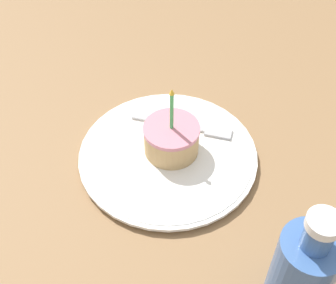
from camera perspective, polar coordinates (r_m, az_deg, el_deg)
name	(u,v)px	position (r m, az deg, el deg)	size (l,w,h in m)	color
ground_plane	(167,156)	(0.80, -0.09, -1.69)	(2.40, 2.40, 0.04)	olive
plate	(168,155)	(0.77, 0.00, -1.63)	(0.29, 0.29, 0.01)	white
cake_slice	(171,139)	(0.75, 0.37, 0.40)	(0.09, 0.09, 0.13)	tan
fork	(189,127)	(0.80, 2.53, 1.89)	(0.15, 0.12, 0.00)	#B2B2B7
bottle	(303,271)	(0.60, 16.12, -14.83)	(0.08, 0.08, 0.18)	#3F66A5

